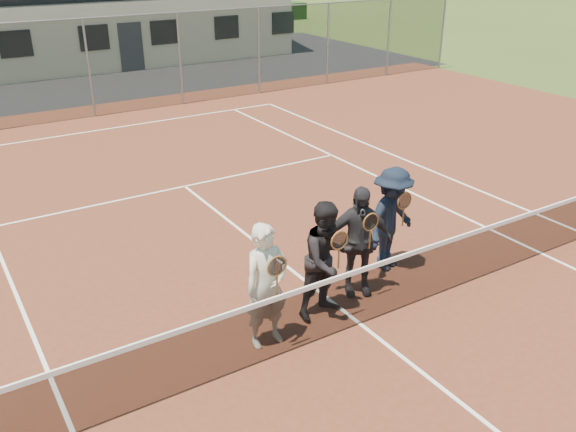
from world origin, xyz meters
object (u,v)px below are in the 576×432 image
(tennis_net, at_px, (361,294))
(player_a, at_px, (267,286))
(player_c, at_px, (358,241))
(player_b, at_px, (327,260))
(player_d, at_px, (391,219))

(tennis_net, bearing_deg, player_a, 165.46)
(player_c, bearing_deg, tennis_net, -123.88)
(player_b, height_order, player_c, same)
(tennis_net, xyz_separation_m, player_a, (-1.36, 0.35, 0.38))
(player_a, bearing_deg, player_b, 8.40)
(tennis_net, height_order, player_d, player_d)
(tennis_net, relative_size, player_d, 6.49)
(tennis_net, relative_size, player_a, 6.49)
(tennis_net, relative_size, player_b, 6.49)
(player_b, relative_size, player_c, 1.00)
(player_a, distance_m, player_b, 1.12)
(player_c, bearing_deg, player_a, -167.81)
(tennis_net, bearing_deg, player_d, 36.63)
(player_a, xyz_separation_m, player_b, (1.11, 0.16, -0.00))
(tennis_net, height_order, player_c, player_c)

